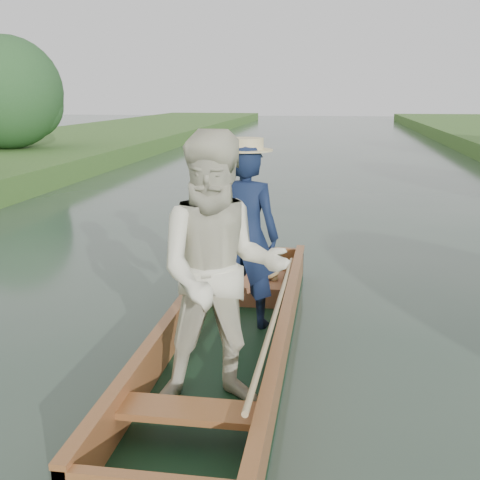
# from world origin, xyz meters

# --- Properties ---
(ground) EXTENTS (120.00, 120.00, 0.00)m
(ground) POSITION_xyz_m (0.00, 0.00, 0.00)
(ground) COLOR #283D30
(ground) RESTS_ON ground
(trees_far) EXTENTS (22.90, 12.82, 4.19)m
(trees_far) POSITION_xyz_m (-0.72, 9.77, 2.34)
(trees_far) COLOR #47331E
(trees_far) RESTS_ON ground
(punt) EXTENTS (1.26, 5.00, 2.14)m
(punt) POSITION_xyz_m (0.07, -0.35, 0.80)
(punt) COLOR black
(punt) RESTS_ON ground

